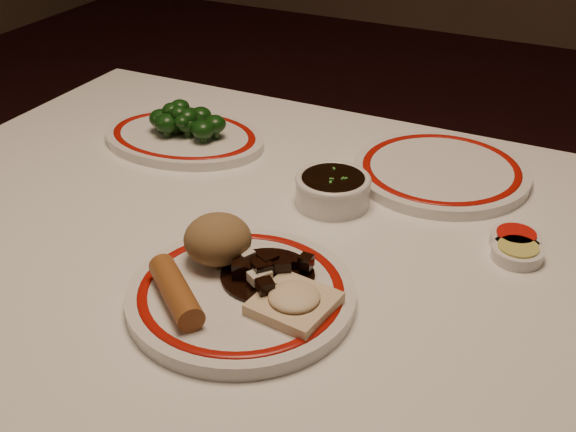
{
  "coord_description": "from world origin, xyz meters",
  "views": [
    {
      "loc": [
        0.36,
        -0.69,
        1.26
      ],
      "look_at": [
        0.02,
        -0.0,
        0.8
      ],
      "focal_mm": 45.0,
      "sensor_mm": 36.0,
      "label": 1
    }
  ],
  "objects_px": {
    "main_plate": "(241,294)",
    "broccoli_plate": "(184,137)",
    "spring_roll": "(176,292)",
    "fried_wonton": "(294,301)",
    "stirfry_heap": "(267,270)",
    "rice_mound": "(218,239)",
    "dining_table": "(274,301)",
    "soy_bowl": "(333,191)",
    "broccoli_pile": "(184,119)"
  },
  "relations": [
    {
      "from": "main_plate",
      "to": "broccoli_plate",
      "type": "xyz_separation_m",
      "value": [
        -0.3,
        0.33,
        -0.0
      ]
    },
    {
      "from": "spring_roll",
      "to": "fried_wonton",
      "type": "bearing_deg",
      "value": -29.1
    },
    {
      "from": "main_plate",
      "to": "stirfry_heap",
      "type": "height_order",
      "value": "stirfry_heap"
    },
    {
      "from": "main_plate",
      "to": "stirfry_heap",
      "type": "distance_m",
      "value": 0.04
    },
    {
      "from": "broccoli_plate",
      "to": "rice_mound",
      "type": "bearing_deg",
      "value": -50.25
    },
    {
      "from": "dining_table",
      "to": "soy_bowl",
      "type": "xyz_separation_m",
      "value": [
        0.03,
        0.13,
        0.11
      ]
    },
    {
      "from": "spring_roll",
      "to": "soy_bowl",
      "type": "distance_m",
      "value": 0.31
    },
    {
      "from": "main_plate",
      "to": "fried_wonton",
      "type": "bearing_deg",
      "value": -3.89
    },
    {
      "from": "rice_mound",
      "to": "broccoli_pile",
      "type": "xyz_separation_m",
      "value": [
        -0.24,
        0.3,
        -0.01
      ]
    },
    {
      "from": "spring_roll",
      "to": "rice_mound",
      "type": "bearing_deg",
      "value": 40.07
    },
    {
      "from": "dining_table",
      "to": "stirfry_heap",
      "type": "bearing_deg",
      "value": -67.22
    },
    {
      "from": "rice_mound",
      "to": "broccoli_plate",
      "type": "relative_size",
      "value": 0.28
    },
    {
      "from": "rice_mound",
      "to": "broccoli_pile",
      "type": "height_order",
      "value": "rice_mound"
    },
    {
      "from": "main_plate",
      "to": "dining_table",
      "type": "bearing_deg",
      "value": 100.23
    },
    {
      "from": "main_plate",
      "to": "broccoli_pile",
      "type": "distance_m",
      "value": 0.45
    },
    {
      "from": "fried_wonton",
      "to": "broccoli_pile",
      "type": "bearing_deg",
      "value": 136.96
    },
    {
      "from": "stirfry_heap",
      "to": "dining_table",
      "type": "bearing_deg",
      "value": 112.78
    },
    {
      "from": "stirfry_heap",
      "to": "main_plate",
      "type": "bearing_deg",
      "value": -118.05
    },
    {
      "from": "main_plate",
      "to": "rice_mound",
      "type": "distance_m",
      "value": 0.08
    },
    {
      "from": "fried_wonton",
      "to": "stirfry_heap",
      "type": "height_order",
      "value": "stirfry_heap"
    },
    {
      "from": "fried_wonton",
      "to": "soy_bowl",
      "type": "xyz_separation_m",
      "value": [
        -0.07,
        0.26,
        -0.01
      ]
    },
    {
      "from": "main_plate",
      "to": "fried_wonton",
      "type": "distance_m",
      "value": 0.07
    },
    {
      "from": "main_plate",
      "to": "stirfry_heap",
      "type": "bearing_deg",
      "value": 61.95
    },
    {
      "from": "fried_wonton",
      "to": "stirfry_heap",
      "type": "distance_m",
      "value": 0.06
    },
    {
      "from": "soy_bowl",
      "to": "rice_mound",
      "type": "bearing_deg",
      "value": -104.9
    },
    {
      "from": "spring_roll",
      "to": "broccoli_plate",
      "type": "relative_size",
      "value": 0.39
    },
    {
      "from": "dining_table",
      "to": "stirfry_heap",
      "type": "height_order",
      "value": "stirfry_heap"
    },
    {
      "from": "broccoli_pile",
      "to": "main_plate",
      "type": "bearing_deg",
      "value": -48.63
    },
    {
      "from": "rice_mound",
      "to": "stirfry_heap",
      "type": "bearing_deg",
      "value": -7.04
    },
    {
      "from": "stirfry_heap",
      "to": "broccoli_plate",
      "type": "distance_m",
      "value": 0.43
    },
    {
      "from": "dining_table",
      "to": "broccoli_plate",
      "type": "xyz_separation_m",
      "value": [
        -0.27,
        0.21,
        0.1
      ]
    },
    {
      "from": "broccoli_plate",
      "to": "soy_bowl",
      "type": "distance_m",
      "value": 0.31
    },
    {
      "from": "fried_wonton",
      "to": "soy_bowl",
      "type": "bearing_deg",
      "value": 104.16
    },
    {
      "from": "dining_table",
      "to": "fried_wonton",
      "type": "height_order",
      "value": "fried_wonton"
    },
    {
      "from": "dining_table",
      "to": "broccoli_pile",
      "type": "xyz_separation_m",
      "value": [
        -0.27,
        0.21,
        0.13
      ]
    },
    {
      "from": "fried_wonton",
      "to": "stirfry_heap",
      "type": "bearing_deg",
      "value": 145.76
    },
    {
      "from": "rice_mound",
      "to": "fried_wonton",
      "type": "bearing_deg",
      "value": -19.96
    },
    {
      "from": "soy_bowl",
      "to": "broccoli_pile",
      "type": "bearing_deg",
      "value": 164.55
    },
    {
      "from": "fried_wonton",
      "to": "broccoli_pile",
      "type": "height_order",
      "value": "broccoli_pile"
    },
    {
      "from": "fried_wonton",
      "to": "broccoli_plate",
      "type": "relative_size",
      "value": 0.32
    },
    {
      "from": "fried_wonton",
      "to": "broccoli_pile",
      "type": "distance_m",
      "value": 0.5
    },
    {
      "from": "rice_mound",
      "to": "dining_table",
      "type": "bearing_deg",
      "value": 69.95
    },
    {
      "from": "soy_bowl",
      "to": "main_plate",
      "type": "bearing_deg",
      "value": -90.89
    },
    {
      "from": "rice_mound",
      "to": "soy_bowl",
      "type": "bearing_deg",
      "value": 75.1
    },
    {
      "from": "dining_table",
      "to": "broccoli_plate",
      "type": "distance_m",
      "value": 0.36
    },
    {
      "from": "fried_wonton",
      "to": "soy_bowl",
      "type": "relative_size",
      "value": 0.87
    },
    {
      "from": "rice_mound",
      "to": "main_plate",
      "type": "bearing_deg",
      "value": -36.8
    },
    {
      "from": "rice_mound",
      "to": "soy_bowl",
      "type": "height_order",
      "value": "rice_mound"
    },
    {
      "from": "spring_roll",
      "to": "broccoli_pile",
      "type": "bearing_deg",
      "value": 71.2
    },
    {
      "from": "broccoli_pile",
      "to": "spring_roll",
      "type": "bearing_deg",
      "value": -57.83
    }
  ]
}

